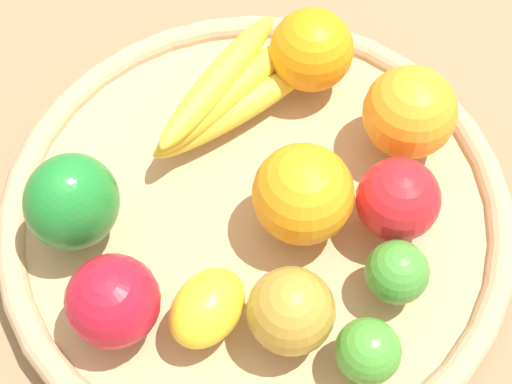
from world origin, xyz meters
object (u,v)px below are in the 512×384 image
object	(u,v)px
banana_bunch	(228,94)
orange_0	(410,112)
apple_2	(291,311)
lemon_0	(207,308)
orange_2	(303,194)
apple_1	(113,301)
lime_0	(397,272)
orange_1	(312,50)
bell_pepper	(72,202)
lime_1	(368,351)
apple_0	(398,200)

from	to	relation	value
banana_bunch	orange_0	world-z (taller)	orange_0
apple_2	lemon_0	xyz separation A→B (m)	(0.03, 0.06, -0.01)
orange_2	orange_0	world-z (taller)	orange_2
apple_2	orange_0	bearing A→B (deg)	-54.78
apple_1	apple_2	bearing A→B (deg)	-117.16
lime_0	orange_0	distance (m)	0.15
orange_1	bell_pepper	size ratio (longest dim) A/B	0.86
banana_bunch	apple_1	bearing A→B (deg)	133.69
apple_2	orange_0	distance (m)	0.21
lime_1	apple_0	xyz separation A→B (m)	(0.10, -0.08, 0.01)
orange_2	orange_0	distance (m)	0.13
bell_pepper	orange_0	bearing A→B (deg)	-27.57
bell_pepper	apple_0	distance (m)	0.26
lime_0	apple_1	xyz separation A→B (m)	(0.06, 0.21, 0.01)
lime_1	orange_0	world-z (taller)	orange_0
orange_2	lime_1	bearing A→B (deg)	175.60
bell_pepper	apple_1	xyz separation A→B (m)	(-0.09, -0.00, -0.01)
lemon_0	apple_0	xyz separation A→B (m)	(0.02, -0.18, 0.01)
orange_2	lemon_0	bearing A→B (deg)	116.32
apple_2	orange_2	bearing A→B (deg)	-31.10
orange_2	apple_1	size ratio (longest dim) A/B	1.15
banana_bunch	apple_1	distance (m)	0.22
apple_2	apple_0	size ratio (longest dim) A/B	0.97
lime_0	orange_0	size ratio (longest dim) A/B	0.63
orange_0	lemon_0	bearing A→B (deg)	111.48
apple_1	orange_0	bearing A→B (deg)	-78.48
apple_2	bell_pepper	xyz separation A→B (m)	(0.15, 0.12, 0.01)
lime_0	apple_1	size ratio (longest dim) A/B	0.71
lemon_0	apple_1	distance (m)	0.07
lemon_0	lime_0	bearing A→B (deg)	-102.79
orange_2	lime_0	bearing A→B (deg)	-154.52
apple_1	lemon_0	bearing A→B (deg)	-114.98
lime_1	orange_0	bearing A→B (deg)	-37.53
orange_1	bell_pepper	distance (m)	0.26
banana_bunch	orange_1	size ratio (longest dim) A/B	2.33
lime_1	lime_0	size ratio (longest dim) A/B	0.98
lime_1	bell_pepper	size ratio (longest dim) A/B	0.56
banana_bunch	lime_0	world-z (taller)	banana_bunch
apple_2	lime_1	distance (m)	0.06
lime_1	lemon_0	world-z (taller)	same
orange_0	bell_pepper	world-z (taller)	bell_pepper
orange_1	apple_1	world-z (taller)	orange_1
lime_1	lime_0	world-z (taller)	lime_0
lemon_0	bell_pepper	xyz separation A→B (m)	(0.12, 0.07, 0.02)
banana_bunch	orange_0	xyz separation A→B (m)	(-0.09, -0.13, 0.01)
lime_0	lime_1	bearing A→B (deg)	132.69
apple_2	orange_1	bearing A→B (deg)	-29.78
bell_pepper	apple_0	world-z (taller)	bell_pepper
apple_1	apple_0	distance (m)	0.24
apple_1	lime_1	bearing A→B (deg)	-124.62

